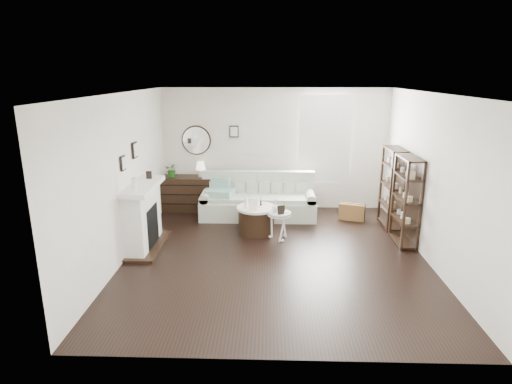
{
  "coord_description": "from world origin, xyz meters",
  "views": [
    {
      "loc": [
        -0.11,
        -6.72,
        3.0
      ],
      "look_at": [
        -0.35,
        0.8,
        0.9
      ],
      "focal_mm": 30.0,
      "sensor_mm": 36.0,
      "label": 1
    }
  ],
  "objects_px": {
    "sofa": "(258,202)",
    "dresser": "(187,193)",
    "drum_table": "(256,220)",
    "pedestal_table": "(279,214)"
  },
  "relations": [
    {
      "from": "drum_table",
      "to": "pedestal_table",
      "type": "height_order",
      "value": "same"
    },
    {
      "from": "pedestal_table",
      "to": "drum_table",
      "type": "bearing_deg",
      "value": 144.3
    },
    {
      "from": "sofa",
      "to": "pedestal_table",
      "type": "bearing_deg",
      "value": -71.77
    },
    {
      "from": "dresser",
      "to": "pedestal_table",
      "type": "distance_m",
      "value": 2.67
    },
    {
      "from": "sofa",
      "to": "drum_table",
      "type": "distance_m",
      "value": 1.0
    },
    {
      "from": "dresser",
      "to": "pedestal_table",
      "type": "height_order",
      "value": "dresser"
    },
    {
      "from": "sofa",
      "to": "dresser",
      "type": "distance_m",
      "value": 1.67
    },
    {
      "from": "dresser",
      "to": "sofa",
      "type": "bearing_deg",
      "value": -13.69
    },
    {
      "from": "pedestal_table",
      "to": "sofa",
      "type": "bearing_deg",
      "value": 108.23
    },
    {
      "from": "sofa",
      "to": "pedestal_table",
      "type": "relative_size",
      "value": 4.62
    }
  ]
}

